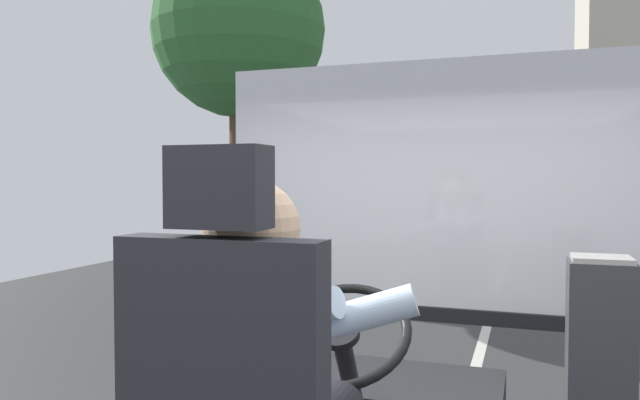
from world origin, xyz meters
TOP-DOWN VIEW (x-y plane):
  - ground at (0.00, 8.80)m, footprint 18.00×44.00m
  - bus_driver at (-0.14, -0.40)m, footprint 0.73×0.57m
  - fare_box at (0.77, 0.79)m, footprint 0.24×0.22m
  - windshield_panel at (0.00, 1.62)m, footprint 2.50×0.08m
  - street_tree at (-4.07, 7.23)m, footprint 2.87×2.87m

SIDE VIEW (x-z plane):
  - ground at x=0.00m, z-range -0.05..0.00m
  - fare_box at x=0.77m, z-range 0.71..1.69m
  - bus_driver at x=-0.14m, z-range 1.10..1.89m
  - windshield_panel at x=0.00m, z-range 1.02..2.50m
  - street_tree at x=-4.07m, z-range 1.46..7.35m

